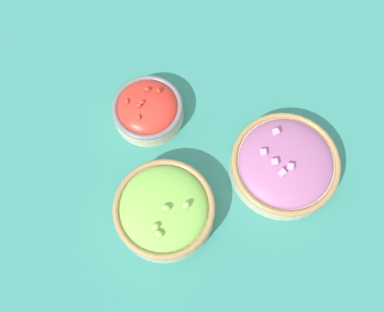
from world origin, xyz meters
The scene contains 4 objects.
ground_plane centered at (0.00, 0.00, 0.00)m, with size 3.00×3.00×0.00m, color #337F75.
bowl_lettuce centered at (-0.09, -0.08, 0.04)m, with size 0.19×0.19×0.09m.
bowl_red_onion centered at (0.16, -0.09, 0.03)m, with size 0.21×0.21×0.07m.
bowl_cherry_tomatoes centered at (-0.04, 0.13, 0.03)m, with size 0.15×0.15×0.07m.
Camera 1 is at (-0.12, -0.26, 0.81)m, focal length 40.00 mm.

